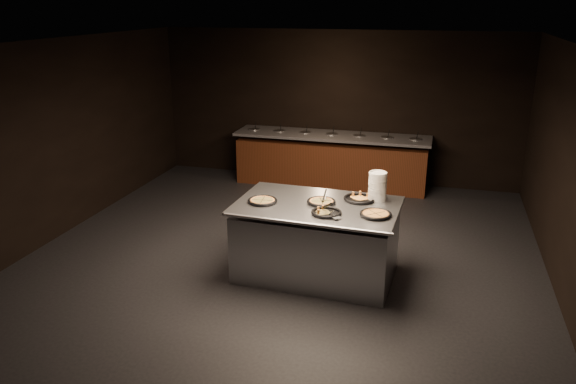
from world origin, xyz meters
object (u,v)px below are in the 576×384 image
(serving_counter, at_px, (316,241))
(pan_veggie_whole, at_px, (262,201))
(plate_stack, at_px, (377,186))
(pan_cheese_whole, at_px, (321,202))

(serving_counter, bearing_deg, pan_veggie_whole, -168.03)
(plate_stack, relative_size, pan_cheese_whole, 1.00)
(plate_stack, xyz_separation_m, pan_veggie_whole, (-1.39, -0.48, -0.16))
(pan_cheese_whole, bearing_deg, serving_counter, -127.81)
(serving_counter, relative_size, pan_veggie_whole, 5.54)
(serving_counter, distance_m, plate_stack, 1.05)
(serving_counter, height_order, plate_stack, plate_stack)
(plate_stack, height_order, pan_veggie_whole, plate_stack)
(serving_counter, xyz_separation_m, plate_stack, (0.70, 0.36, 0.70))
(serving_counter, xyz_separation_m, pan_veggie_whole, (-0.69, -0.11, 0.53))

